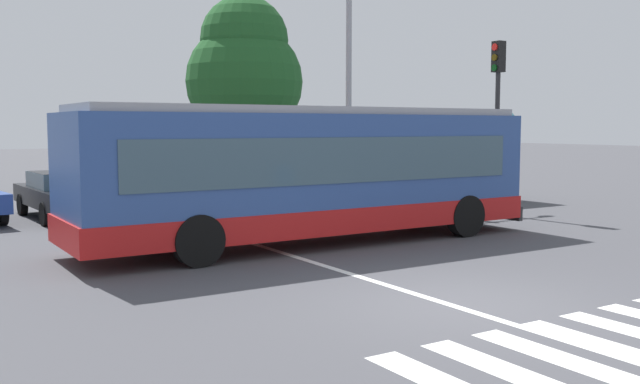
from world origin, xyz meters
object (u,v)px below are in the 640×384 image
city_transit_bus (311,173)px  parked_car_champagne (302,180)px  background_tree_right (244,70)px  bus_stop_shelter (462,133)px  parked_car_charcoal (228,183)px  parked_car_red (159,187)px  parked_car_black (64,192)px  twin_arm_street_lamp (349,45)px  traffic_light_far_corner (497,100)px

city_transit_bus → parked_car_champagne: city_transit_bus is taller
parked_car_champagne → background_tree_right: background_tree_right is taller
city_transit_bus → bus_stop_shelter: bearing=27.5°
bus_stop_shelter → parked_car_charcoal: bearing=157.0°
city_transit_bus → parked_car_charcoal: 8.09m
city_transit_bus → parked_car_red: bearing=97.0°
parked_car_black → parked_car_champagne: size_ratio=0.99×
parked_car_black → parked_car_champagne: 8.15m
bus_stop_shelter → background_tree_right: bearing=114.1°
city_transit_bus → parked_car_charcoal: city_transit_bus is taller
parked_car_charcoal → twin_arm_street_lamp: (3.81, -1.50, 4.59)m
parked_car_red → parked_car_champagne: 5.31m
parked_car_red → twin_arm_street_lamp: size_ratio=0.54×
background_tree_right → traffic_light_far_corner: bearing=-79.5°
traffic_light_far_corner → twin_arm_street_lamp: size_ratio=0.60×
city_transit_bus → parked_car_champagne: 8.94m
twin_arm_street_lamp → background_tree_right: 7.30m
traffic_light_far_corner → twin_arm_street_lamp: (-1.93, 4.94, 1.95)m
parked_car_charcoal → bus_stop_shelter: size_ratio=1.18×
background_tree_right → twin_arm_street_lamp: bearing=-87.3°
parked_car_champagne → parked_car_black: bearing=-177.9°
parked_car_charcoal → twin_arm_street_lamp: 6.16m
twin_arm_street_lamp → city_transit_bus: bearing=-130.2°
bus_stop_shelter → parked_car_black: bearing=167.9°
parked_car_champagne → twin_arm_street_lamp: (1.03, -1.37, 4.59)m
parked_car_charcoal → twin_arm_street_lamp: bearing=-21.5°
parked_car_black → parked_car_champagne: bearing=2.1°
twin_arm_street_lamp → background_tree_right: (-0.34, 7.28, -0.34)m
background_tree_right → parked_car_red: bearing=-134.0°
parked_car_red → parked_car_charcoal: 2.55m
background_tree_right → parked_car_champagne: bearing=-96.6°
parked_car_red → twin_arm_street_lamp: twin_arm_street_lamp is taller
parked_car_black → parked_car_red: bearing=0.2°
parked_car_charcoal → parked_car_red: bearing=-170.6°
parked_car_red → traffic_light_far_corner: size_ratio=0.90×
traffic_light_far_corner → bus_stop_shelter: 3.83m
bus_stop_shelter → background_tree_right: (-4.01, 8.96, 2.60)m
city_transit_bus → twin_arm_street_lamp: 9.18m
parked_car_red → parked_car_charcoal: (2.51, 0.42, 0.00)m
bus_stop_shelter → twin_arm_street_lamp: size_ratio=0.46×
background_tree_right → parked_car_black: bearing=-144.9°
parked_car_black → parked_car_charcoal: same height
parked_car_red → traffic_light_far_corner: (8.26, -6.03, 2.65)m
traffic_light_far_corner → background_tree_right: 12.54m
parked_car_black → bus_stop_shelter: bearing=-12.1°
city_transit_bus → parked_car_black: 8.40m
background_tree_right → parked_car_charcoal: bearing=-121.0°
parked_car_champagne → city_transit_bus: bearing=-119.4°
parked_car_charcoal → traffic_light_far_corner: traffic_light_far_corner is taller
bus_stop_shelter → twin_arm_street_lamp: 4.99m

